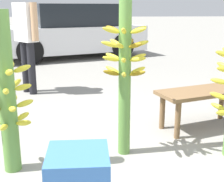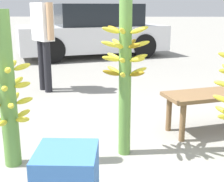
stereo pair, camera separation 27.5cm
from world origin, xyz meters
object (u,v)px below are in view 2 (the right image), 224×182
at_px(vendor_person, 43,30).
at_px(banana_stalk_center, 125,65).
at_px(produce_crate, 67,178).
at_px(market_bench, 211,99).
at_px(parked_car, 93,31).
at_px(banana_stalk_left, 7,92).

bearing_deg(vendor_person, banana_stalk_center, 169.48).
xyz_separation_m(banana_stalk_center, produce_crate, (-0.40, -0.80, -0.64)).
distance_m(market_bench, parked_car, 5.65).
distance_m(banana_stalk_left, parked_car, 6.17).
distance_m(vendor_person, produce_crate, 3.23).
xyz_separation_m(banana_stalk_left, parked_car, (0.16, 6.17, 0.01)).
height_order(banana_stalk_left, vendor_person, vendor_person).
bearing_deg(market_bench, banana_stalk_left, -175.82).
bearing_deg(banana_stalk_left, banana_stalk_center, 13.96).
relative_size(banana_stalk_left, produce_crate, 3.22).
bearing_deg(produce_crate, banana_stalk_center, 63.49).
distance_m(banana_stalk_center, vendor_person, 2.55).
height_order(vendor_person, market_bench, vendor_person).
bearing_deg(banana_stalk_left, vendor_person, 96.79).
relative_size(banana_stalk_left, market_bench, 1.19).
height_order(banana_stalk_left, produce_crate, banana_stalk_left).
bearing_deg(parked_car, produce_crate, 162.81).
height_order(banana_stalk_center, produce_crate, banana_stalk_center).
height_order(banana_stalk_left, banana_stalk_center, banana_stalk_center).
height_order(banana_stalk_center, market_bench, banana_stalk_center).
height_order(banana_stalk_center, parked_car, banana_stalk_center).
bearing_deg(banana_stalk_center, produce_crate, -116.51).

